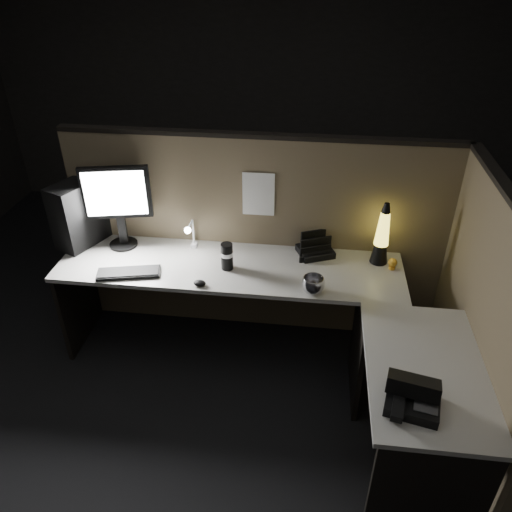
# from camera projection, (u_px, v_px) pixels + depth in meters

# --- Properties ---
(floor) EXTENTS (6.00, 6.00, 0.00)m
(floor) POSITION_uv_depth(u_px,v_px,m) (240.00, 413.00, 3.20)
(floor) COLOR black
(floor) RESTS_ON ground
(room_shell) EXTENTS (6.00, 6.00, 6.00)m
(room_shell) POSITION_uv_depth(u_px,v_px,m) (234.00, 179.00, 2.33)
(room_shell) COLOR silver
(room_shell) RESTS_ON ground
(partition_back) EXTENTS (2.66, 0.06, 1.50)m
(partition_back) POSITION_uv_depth(u_px,v_px,m) (258.00, 239.00, 3.57)
(partition_back) COLOR brown
(partition_back) RESTS_ON ground
(partition_right) EXTENTS (0.06, 1.66, 1.50)m
(partition_right) POSITION_uv_depth(u_px,v_px,m) (479.00, 330.00, 2.74)
(partition_right) COLOR brown
(partition_right) RESTS_ON ground
(desk) EXTENTS (2.60, 1.60, 0.73)m
(desk) POSITION_uv_depth(u_px,v_px,m) (273.00, 320.00, 3.08)
(desk) COLOR #ABAAA2
(desk) RESTS_ON ground
(pc_tower) EXTENTS (0.35, 0.48, 0.46)m
(pc_tower) POSITION_uv_depth(u_px,v_px,m) (83.00, 212.00, 3.49)
(pc_tower) COLOR black
(pc_tower) RESTS_ON desk
(monitor) EXTENTS (0.45, 0.20, 0.59)m
(monitor) POSITION_uv_depth(u_px,v_px,m) (117.00, 199.00, 3.37)
(monitor) COLOR black
(monitor) RESTS_ON desk
(keyboard) EXTENTS (0.42, 0.22, 0.02)m
(keyboard) POSITION_uv_depth(u_px,v_px,m) (129.00, 273.00, 3.23)
(keyboard) COLOR black
(keyboard) RESTS_ON desk
(mouse) EXTENTS (0.09, 0.06, 0.03)m
(mouse) POSITION_uv_depth(u_px,v_px,m) (200.00, 283.00, 3.12)
(mouse) COLOR black
(mouse) RESTS_ON desk
(clip_lamp) EXTENTS (0.05, 0.18, 0.23)m
(clip_lamp) POSITION_uv_depth(u_px,v_px,m) (191.00, 235.00, 3.39)
(clip_lamp) COLOR white
(clip_lamp) RESTS_ON desk
(organizer) EXTENTS (0.28, 0.27, 0.17)m
(organizer) POSITION_uv_depth(u_px,v_px,m) (315.00, 249.00, 3.43)
(organizer) COLOR black
(organizer) RESTS_ON desk
(lava_lamp) EXTENTS (0.12, 0.12, 0.44)m
(lava_lamp) POSITION_uv_depth(u_px,v_px,m) (382.00, 238.00, 3.27)
(lava_lamp) COLOR black
(lava_lamp) RESTS_ON desk
(travel_mug) EXTENTS (0.08, 0.08, 0.18)m
(travel_mug) POSITION_uv_depth(u_px,v_px,m) (227.00, 256.00, 3.25)
(travel_mug) COLOR black
(travel_mug) RESTS_ON desk
(steel_mug) EXTENTS (0.17, 0.17, 0.11)m
(steel_mug) POSITION_uv_depth(u_px,v_px,m) (313.00, 285.00, 3.04)
(steel_mug) COLOR #B1B1B8
(steel_mug) RESTS_ON desk
(figurine) EXTENTS (0.06, 0.06, 0.06)m
(figurine) POSITION_uv_depth(u_px,v_px,m) (393.00, 263.00, 3.26)
(figurine) COLOR gold
(figurine) RESTS_ON desk
(pinned_paper) EXTENTS (0.22, 0.00, 0.31)m
(pinned_paper) POSITION_uv_depth(u_px,v_px,m) (258.00, 194.00, 3.34)
(pinned_paper) COLOR white
(pinned_paper) RESTS_ON partition_back
(desk_phone) EXTENTS (0.28, 0.28, 0.15)m
(desk_phone) POSITION_uv_depth(u_px,v_px,m) (412.00, 396.00, 2.30)
(desk_phone) COLOR black
(desk_phone) RESTS_ON desk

